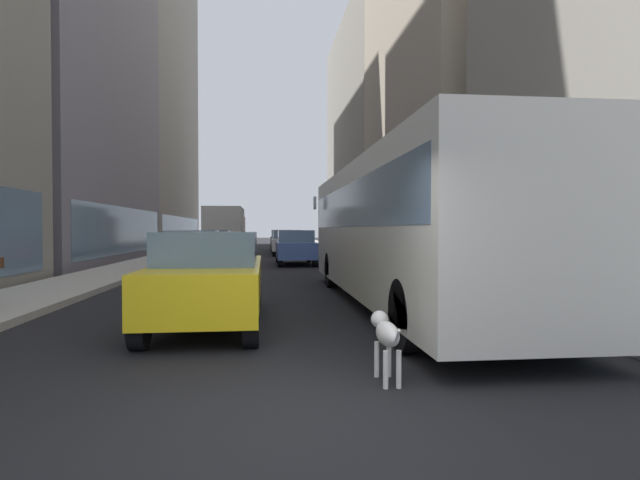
% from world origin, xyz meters
% --- Properties ---
extents(ground_plane, '(120.00, 120.00, 0.00)m').
position_xyz_m(ground_plane, '(0.00, 35.00, 0.00)').
color(ground_plane, black).
extents(sidewalk_left, '(2.40, 110.00, 0.15)m').
position_xyz_m(sidewalk_left, '(-5.70, 35.00, 0.07)').
color(sidewalk_left, '#ADA89E').
rests_on(sidewalk_left, ground).
extents(sidewalk_right, '(2.40, 110.00, 0.15)m').
position_xyz_m(sidewalk_right, '(5.70, 35.00, 0.07)').
color(sidewalk_right, gray).
rests_on(sidewalk_right, ground).
extents(building_left_far, '(8.06, 22.31, 36.32)m').
position_xyz_m(building_left_far, '(-11.90, 44.33, 18.15)').
color(building_left_far, gray).
rests_on(building_left_far, ground).
extents(building_right_far, '(9.14, 22.53, 22.24)m').
position_xyz_m(building_right_far, '(11.90, 44.89, 11.11)').
color(building_right_far, gray).
rests_on(building_right_far, ground).
extents(transit_bus, '(2.78, 11.53, 3.05)m').
position_xyz_m(transit_bus, '(2.80, 6.33, 1.78)').
color(transit_bus, silver).
rests_on(transit_bus, ground).
extents(car_yellow_taxi, '(1.75, 4.78, 1.62)m').
position_xyz_m(car_yellow_taxi, '(-1.20, 4.62, 0.82)').
color(car_yellow_taxi, yellow).
rests_on(car_yellow_taxi, ground).
extents(car_red_coupe, '(1.77, 4.00, 1.62)m').
position_xyz_m(car_red_coupe, '(-2.80, 21.02, 0.82)').
color(car_red_coupe, red).
rests_on(car_red_coupe, ground).
extents(car_white_van, '(1.94, 4.79, 1.62)m').
position_xyz_m(car_white_van, '(1.20, 28.12, 0.83)').
color(car_white_van, silver).
rests_on(car_white_van, ground).
extents(car_black_suv, '(1.93, 3.92, 1.62)m').
position_xyz_m(car_black_suv, '(1.20, 35.60, 0.82)').
color(car_black_suv, black).
rests_on(car_black_suv, ground).
extents(car_blue_hatchback, '(1.75, 4.10, 1.62)m').
position_xyz_m(car_blue_hatchback, '(1.20, 19.16, 0.82)').
color(car_blue_hatchback, '#4C6BB7').
rests_on(car_blue_hatchback, ground).
extents(car_grey_wagon, '(1.91, 3.90, 1.62)m').
position_xyz_m(car_grey_wagon, '(-2.80, 14.01, 0.82)').
color(car_grey_wagon, slate).
rests_on(car_grey_wagon, ground).
extents(box_truck, '(2.30, 7.50, 3.05)m').
position_xyz_m(box_truck, '(-2.80, 29.31, 1.67)').
color(box_truck, '#A51919').
rests_on(box_truck, ground).
extents(dalmatian_dog, '(0.22, 0.96, 0.72)m').
position_xyz_m(dalmatian_dog, '(1.08, 0.97, 0.51)').
color(dalmatian_dog, white).
rests_on(dalmatian_dog, ground).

